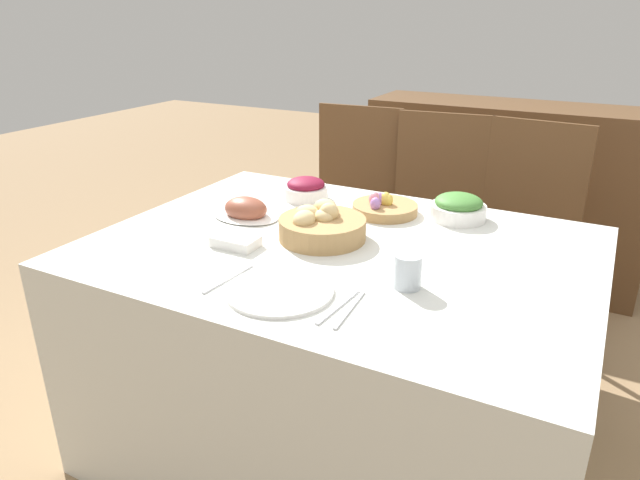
% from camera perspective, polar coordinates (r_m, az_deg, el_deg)
% --- Properties ---
extents(ground_plane, '(12.00, 12.00, 0.00)m').
position_cam_1_polar(ground_plane, '(2.17, 1.81, -19.54)').
color(ground_plane, '#937551').
extents(dining_table, '(1.50, 1.12, 0.77)m').
position_cam_1_polar(dining_table, '(1.93, 1.95, -11.02)').
color(dining_table, silver).
rests_on(dining_table, ground).
extents(chair_far_right, '(0.46, 0.46, 1.02)m').
position_cam_1_polar(chair_far_right, '(2.56, 19.40, 0.18)').
color(chair_far_right, brown).
rests_on(chair_far_right, ground).
extents(chair_far_center, '(0.47, 0.47, 1.02)m').
position_cam_1_polar(chair_far_center, '(2.64, 11.27, 1.64)').
color(chair_far_center, brown).
rests_on(chair_far_center, ground).
extents(chair_far_left, '(0.45, 0.45, 1.02)m').
position_cam_1_polar(chair_far_left, '(2.77, 3.03, 3.08)').
color(chair_far_left, brown).
rests_on(chair_far_left, ground).
extents(sideboard, '(1.48, 0.44, 0.97)m').
position_cam_1_polar(sideboard, '(3.35, 17.80, 4.57)').
color(sideboard, brown).
rests_on(sideboard, ground).
extents(bread_basket, '(0.27, 0.27, 0.12)m').
position_cam_1_polar(bread_basket, '(1.78, 0.13, 1.41)').
color(bread_basket, '#AD8451').
rests_on(bread_basket, dining_table).
extents(egg_basket, '(0.23, 0.23, 0.08)m').
position_cam_1_polar(egg_basket, '(2.02, 6.43, 3.27)').
color(egg_basket, '#AD8451').
rests_on(egg_basket, dining_table).
extents(ham_platter, '(0.24, 0.17, 0.08)m').
position_cam_1_polar(ham_platter, '(1.99, -7.43, 2.97)').
color(ham_platter, white).
rests_on(ham_platter, dining_table).
extents(beet_salad_bowl, '(0.17, 0.17, 0.08)m').
position_cam_1_polar(beet_salad_bowl, '(2.16, -1.42, 5.12)').
color(beet_salad_bowl, white).
rests_on(beet_salad_bowl, dining_table).
extents(green_salad_bowl, '(0.19, 0.19, 0.09)m').
position_cam_1_polar(green_salad_bowl, '(2.01, 13.66, 3.17)').
color(green_salad_bowl, white).
rests_on(green_salad_bowl, dining_table).
extents(dinner_plate, '(0.28, 0.28, 0.01)m').
position_cam_1_polar(dinner_plate, '(1.46, -3.95, -5.12)').
color(dinner_plate, white).
rests_on(dinner_plate, dining_table).
extents(fork, '(0.03, 0.20, 0.00)m').
position_cam_1_polar(fork, '(1.55, -9.14, -3.85)').
color(fork, silver).
rests_on(fork, dining_table).
extents(knife, '(0.03, 0.20, 0.00)m').
position_cam_1_polar(knife, '(1.39, 1.86, -6.68)').
color(knife, silver).
rests_on(knife, dining_table).
extents(spoon, '(0.03, 0.20, 0.00)m').
position_cam_1_polar(spoon, '(1.38, 2.99, -6.95)').
color(spoon, silver).
rests_on(spoon, dining_table).
extents(drinking_cup, '(0.07, 0.07, 0.09)m').
position_cam_1_polar(drinking_cup, '(1.49, 8.75, -3.11)').
color(drinking_cup, silver).
rests_on(drinking_cup, dining_table).
extents(butter_dish, '(0.14, 0.09, 0.03)m').
position_cam_1_polar(butter_dish, '(1.75, -8.42, -0.16)').
color(butter_dish, white).
rests_on(butter_dish, dining_table).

